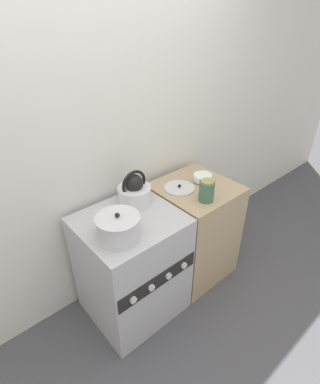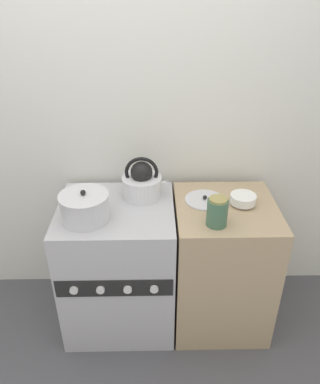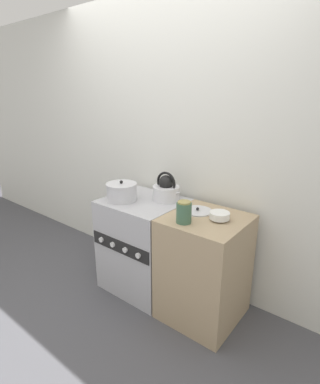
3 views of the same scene
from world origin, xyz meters
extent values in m
plane|color=#4C4C51|center=(0.00, 0.00, 0.00)|extent=(12.00, 12.00, 0.00)
cube|color=silver|center=(0.00, 0.66, 1.25)|extent=(7.00, 0.06, 2.50)
cube|color=#B2B2B7|center=(0.00, 0.29, 0.41)|extent=(0.65, 0.59, 0.83)
cube|color=black|center=(0.00, 0.00, 0.51)|extent=(0.62, 0.01, 0.11)
cylinder|color=silver|center=(-0.21, -0.01, 0.51)|extent=(0.04, 0.02, 0.04)
cylinder|color=silver|center=(-0.07, -0.01, 0.51)|extent=(0.04, 0.02, 0.04)
cylinder|color=silver|center=(0.07, -0.01, 0.51)|extent=(0.04, 0.02, 0.04)
cylinder|color=silver|center=(0.21, -0.01, 0.51)|extent=(0.04, 0.02, 0.04)
cube|color=tan|center=(0.62, 0.29, 0.42)|extent=(0.56, 0.57, 0.83)
cylinder|color=silver|center=(0.15, 0.42, 0.89)|extent=(0.23, 0.23, 0.12)
sphere|color=black|center=(0.15, 0.42, 0.98)|extent=(0.12, 0.12, 0.12)
torus|color=black|center=(0.15, 0.42, 0.98)|extent=(0.19, 0.02, 0.19)
cone|color=silver|center=(0.25, 0.42, 0.91)|extent=(0.11, 0.05, 0.09)
cylinder|color=silver|center=(-0.15, 0.19, 0.89)|extent=(0.25, 0.25, 0.13)
cylinder|color=silver|center=(-0.15, 0.19, 0.97)|extent=(0.26, 0.26, 0.01)
sphere|color=black|center=(-0.15, 0.19, 0.99)|extent=(0.03, 0.03, 0.03)
cylinder|color=white|center=(0.71, 0.31, 0.84)|extent=(0.06, 0.06, 0.01)
cylinder|color=white|center=(0.71, 0.31, 0.87)|extent=(0.14, 0.14, 0.05)
cylinder|color=#3F664C|center=(0.53, 0.12, 0.90)|extent=(0.11, 0.11, 0.14)
cylinder|color=#998C4C|center=(0.53, 0.12, 0.98)|extent=(0.09, 0.09, 0.01)
cylinder|color=silver|center=(0.50, 0.35, 0.84)|extent=(0.22, 0.22, 0.01)
sphere|color=black|center=(0.50, 0.35, 0.85)|extent=(0.02, 0.02, 0.02)
camera|label=1|loc=(-0.85, -0.99, 1.98)|focal=28.00mm
camera|label=2|loc=(0.21, -1.45, 1.94)|focal=35.00mm
camera|label=3|loc=(1.58, -1.49, 1.69)|focal=28.00mm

